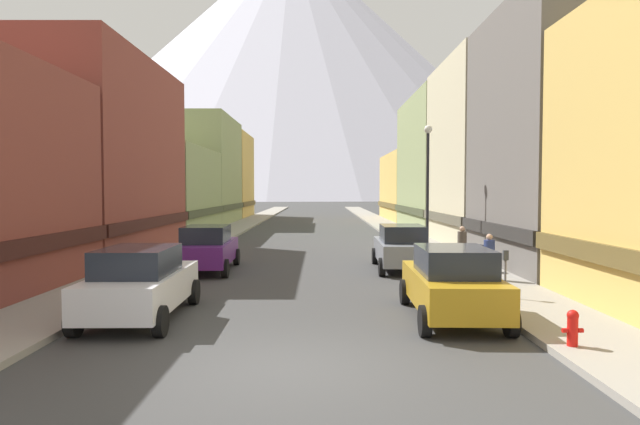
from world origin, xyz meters
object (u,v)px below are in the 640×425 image
at_px(fire_hydrant_near, 576,327).
at_px(pedestrian_1, 465,247).
at_px(trash_bin_right, 478,258).
at_px(car_left_1, 210,248).
at_px(parking_meter_near, 508,267).
at_px(streetlamp_right, 430,171).
at_px(car_left_0, 143,283).
at_px(car_right_0, 455,283).
at_px(pedestrian_0, 492,259).
at_px(car_right_1, 404,247).
at_px(potted_plant_0, 138,253).

distance_m(fire_hydrant_near, pedestrian_1, 11.10).
bearing_deg(trash_bin_right, car_left_1, 174.97).
bearing_deg(car_left_1, parking_meter_near, -31.41).
relative_size(parking_meter_near, pedestrian_1, 0.85).
height_order(fire_hydrant_near, streetlamp_right, streetlamp_right).
relative_size(car_left_1, trash_bin_right, 4.55).
bearing_deg(car_left_0, fire_hydrant_near, -16.52).
distance_m(car_right_0, pedestrian_0, 5.46).
relative_size(car_right_1, pedestrian_0, 2.89).
relative_size(car_right_0, pedestrian_0, 2.89).
distance_m(parking_meter_near, pedestrian_1, 6.46).
bearing_deg(fire_hydrant_near, parking_meter_near, 86.28).
height_order(car_right_1, fire_hydrant_near, car_right_1).
xyz_separation_m(parking_meter_near, trash_bin_right, (0.60, 4.94, -0.37)).
bearing_deg(fire_hydrant_near, streetlamp_right, 90.42).
bearing_deg(pedestrian_1, streetlamp_right, 110.23).
bearing_deg(car_right_1, parking_meter_near, -72.48).
xyz_separation_m(parking_meter_near, pedestrian_1, (0.50, 6.44, -0.15)).
xyz_separation_m(car_left_0, fire_hydrant_near, (9.25, -2.74, -0.37)).
bearing_deg(potted_plant_0, parking_meter_near, -28.89).
bearing_deg(car_right_0, trash_bin_right, 69.41).
xyz_separation_m(trash_bin_right, pedestrian_0, (-0.10, -1.92, 0.21)).
distance_m(fire_hydrant_near, trash_bin_right, 9.60).
bearing_deg(car_left_0, parking_meter_near, 11.12).
relative_size(car_left_1, potted_plant_0, 5.56).
bearing_deg(car_right_1, car_left_1, -177.34).
bearing_deg(potted_plant_0, fire_hydrant_near, -43.11).
bearing_deg(trash_bin_right, pedestrian_0, -92.98).
distance_m(pedestrian_0, streetlamp_right, 6.71).
bearing_deg(pedestrian_0, potted_plant_0, 163.13).
xyz_separation_m(car_left_0, potted_plant_0, (-3.20, 8.91, -0.35)).
height_order(car_right_1, pedestrian_0, car_right_1).
bearing_deg(car_left_1, potted_plant_0, 159.39).
height_order(trash_bin_right, streetlamp_right, streetlamp_right).
distance_m(car_left_0, trash_bin_right, 12.23).
xyz_separation_m(car_left_0, car_left_1, (0.00, 7.71, 0.00)).
distance_m(fire_hydrant_near, streetlamp_right, 13.94).
bearing_deg(trash_bin_right, car_right_1, 153.96).
distance_m(fire_hydrant_near, parking_meter_near, 4.66).
height_order(car_right_1, streetlamp_right, streetlamp_right).
relative_size(parking_meter_near, pedestrian_0, 0.86).
relative_size(fire_hydrant_near, trash_bin_right, 0.72).
bearing_deg(trash_bin_right, potted_plant_0, 171.07).
bearing_deg(parking_meter_near, trash_bin_right, 83.07).
bearing_deg(pedestrian_1, car_left_0, -140.38).
xyz_separation_m(car_left_0, pedestrian_0, (10.05, 4.89, -0.05)).
bearing_deg(pedestrian_0, streetlamp_right, 98.72).
relative_size(trash_bin_right, potted_plant_0, 1.22).
bearing_deg(car_right_1, streetlamp_right, 60.13).
relative_size(car_right_0, pedestrian_1, 2.85).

